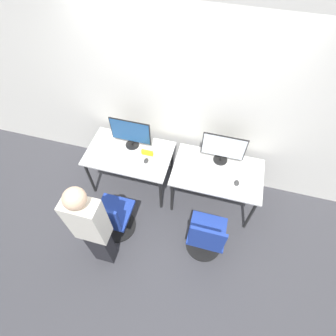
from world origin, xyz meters
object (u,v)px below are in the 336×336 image
(monitor_left, at_px, (131,133))
(mouse_right, at_px, (237,183))
(person_left, at_px, (92,228))
(office_chair_left, at_px, (113,218))
(keyboard_right, at_px, (217,179))
(office_chair_right, at_px, (206,237))
(keyboard_left, at_px, (127,157))
(mouse_left, at_px, (146,161))
(monitor_right, at_px, (223,148))

(monitor_left, height_order, mouse_right, monitor_left)
(monitor_left, xyz_separation_m, person_left, (0.04, -1.33, -0.09))
(office_chair_left, distance_m, keyboard_right, 1.42)
(office_chair_right, bearing_deg, person_left, -160.57)
(keyboard_left, bearing_deg, mouse_right, -1.70)
(mouse_left, xyz_separation_m, person_left, (-0.23, -1.10, 0.14))
(office_chair_left, bearing_deg, person_left, -89.42)
(keyboard_left, distance_m, monitor_right, 1.27)
(keyboard_left, distance_m, mouse_left, 0.27)
(monitor_right, height_order, keyboard_right, monitor_right)
(office_chair_left, relative_size, mouse_right, 10.13)
(mouse_left, xyz_separation_m, mouse_right, (1.19, -0.04, 0.00))
(keyboard_right, relative_size, mouse_right, 4.41)
(monitor_left, height_order, keyboard_left, monitor_left)
(office_chair_left, relative_size, person_left, 0.56)
(office_chair_right, bearing_deg, keyboard_right, 91.83)
(keyboard_right, xyz_separation_m, office_chair_right, (0.02, -0.64, -0.36))
(monitor_left, bearing_deg, keyboard_right, -12.56)
(office_chair_left, xyz_separation_m, mouse_right, (1.43, 0.70, 0.36))
(monitor_left, height_order, monitor_right, same)
(keyboard_left, bearing_deg, monitor_left, 90.00)
(mouse_left, height_order, office_chair_left, office_chair_left)
(keyboard_left, height_order, office_chair_left, office_chair_left)
(mouse_right, bearing_deg, keyboard_right, -179.05)
(office_chair_left, xyz_separation_m, keyboard_right, (1.18, 0.69, 0.36))
(monitor_left, relative_size, keyboard_left, 1.38)
(keyboard_left, xyz_separation_m, office_chair_right, (1.24, -0.68, -0.36))
(mouse_left, bearing_deg, person_left, -102.01)
(person_left, bearing_deg, mouse_right, 36.66)
(keyboard_left, relative_size, office_chair_right, 0.44)
(office_chair_right, bearing_deg, mouse_left, 144.75)
(keyboard_right, bearing_deg, office_chair_right, -88.17)
(keyboard_left, xyz_separation_m, monitor_right, (1.22, 0.28, 0.23))
(mouse_right, relative_size, office_chair_right, 0.10)
(keyboard_left, height_order, mouse_left, mouse_left)
(keyboard_left, distance_m, office_chair_left, 0.82)
(monitor_left, bearing_deg, monitor_right, 2.52)
(keyboard_left, relative_size, mouse_right, 4.41)
(monitor_left, distance_m, keyboard_left, 0.32)
(monitor_left, relative_size, person_left, 0.34)
(person_left, bearing_deg, mouse_left, 77.99)
(monitor_right, height_order, office_chair_right, monitor_right)
(office_chair_left, xyz_separation_m, person_left, (0.00, -0.37, 0.50))
(mouse_left, relative_size, person_left, 0.06)
(office_chair_left, relative_size, monitor_right, 1.66)
(mouse_left, height_order, monitor_right, monitor_right)
(office_chair_left, bearing_deg, keyboard_right, 30.38)
(mouse_right, bearing_deg, keyboard_left, 178.30)
(office_chair_right, bearing_deg, monitor_right, 91.22)
(keyboard_left, bearing_deg, monitor_right, 12.82)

